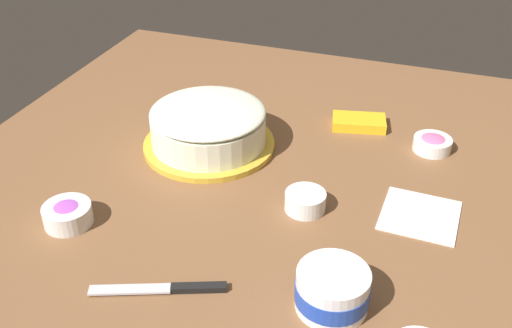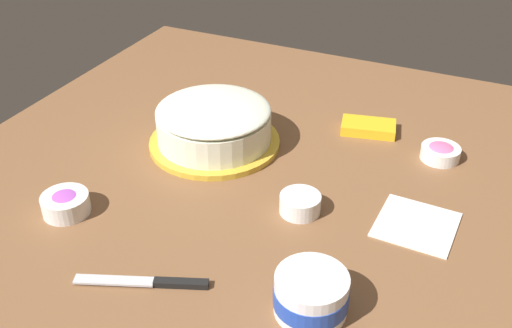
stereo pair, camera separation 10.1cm
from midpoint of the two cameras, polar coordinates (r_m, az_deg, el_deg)
name	(u,v)px [view 1 (the left image)]	position (r m, az deg, el deg)	size (l,w,h in m)	color
ground_plane	(284,196)	(1.26, 0.44, -3.12)	(1.54, 1.54, 0.00)	brown
frosted_cake	(208,128)	(1.41, -6.60, 3.41)	(0.31, 0.31, 0.11)	gold
frosting_tub	(332,289)	(1.00, 4.38, -11.88)	(0.12, 0.12, 0.07)	white
spreading_knife	(171,288)	(1.06, -10.88, -11.64)	(0.23, 0.10, 0.01)	silver
sprinkle_bowl_rainbow	(67,214)	(1.25, -19.75, -4.53)	(0.10, 0.10, 0.04)	white
sprinkle_bowl_green	(305,201)	(1.21, 2.35, -3.57)	(0.08, 0.08, 0.04)	white
sprinkle_bowl_pink	(432,143)	(1.45, 14.56, 1.88)	(0.09, 0.09, 0.04)	white
candy_box_lower	(359,122)	(1.52, 7.90, 3.90)	(0.13, 0.07, 0.02)	yellow
paper_napkin	(420,215)	(1.24, 13.11, -4.77)	(0.15, 0.15, 0.01)	white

